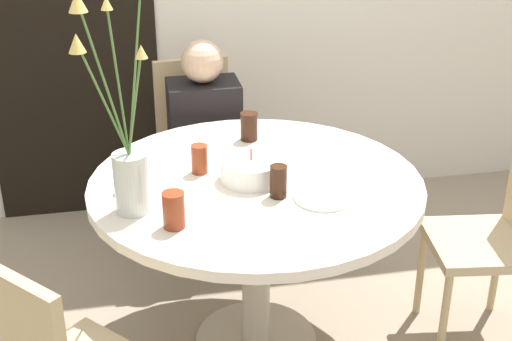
% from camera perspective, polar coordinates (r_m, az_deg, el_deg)
% --- Properties ---
extents(doorway_panel, '(0.90, 0.01, 2.05)m').
position_cam_1_polar(doorway_panel, '(3.83, -14.87, 10.53)').
color(doorway_panel, black).
rests_on(doorway_panel, ground_plane).
extents(dining_table, '(1.27, 1.27, 0.77)m').
position_cam_1_polar(dining_table, '(2.75, 0.00, -3.21)').
color(dining_table, silver).
rests_on(dining_table, ground_plane).
extents(chair_right_flank, '(0.44, 0.44, 0.94)m').
position_cam_1_polar(chair_right_flank, '(3.65, -4.68, 2.44)').
color(chair_right_flank, tan).
rests_on(chair_right_flank, ground_plane).
extents(chair_near_front, '(0.45, 0.45, 0.94)m').
position_cam_1_polar(chair_near_front, '(3.02, 19.04, -4.20)').
color(chair_near_front, tan).
rests_on(chair_near_front, ground_plane).
extents(birthday_cake, '(0.23, 0.23, 0.13)m').
position_cam_1_polar(birthday_cake, '(2.67, -0.39, 0.05)').
color(birthday_cake, white).
rests_on(birthday_cake, dining_table).
extents(flower_vase, '(0.27, 0.29, 0.77)m').
position_cam_1_polar(flower_vase, '(2.42, -10.36, 1.40)').
color(flower_vase, silver).
rests_on(flower_vase, dining_table).
extents(side_plate, '(0.21, 0.21, 0.01)m').
position_cam_1_polar(side_plate, '(2.56, 5.38, -2.21)').
color(side_plate, silver).
rests_on(side_plate, dining_table).
extents(drink_glass_0, '(0.06, 0.06, 0.12)m').
position_cam_1_polar(drink_glass_0, '(2.55, 1.80, -0.88)').
color(drink_glass_0, '#33190C').
rests_on(drink_glass_0, dining_table).
extents(drink_glass_1, '(0.06, 0.06, 0.11)m').
position_cam_1_polar(drink_glass_1, '(2.64, -10.01, -0.41)').
color(drink_glass_1, maroon).
rests_on(drink_glass_1, dining_table).
extents(drink_glass_2, '(0.06, 0.06, 0.11)m').
position_cam_1_polar(drink_glass_2, '(2.74, -4.55, 0.92)').
color(drink_glass_2, maroon).
rests_on(drink_glass_2, dining_table).
extents(drink_glass_3, '(0.08, 0.08, 0.13)m').
position_cam_1_polar(drink_glass_3, '(2.37, -6.60, -3.16)').
color(drink_glass_3, maroon).
rests_on(drink_glass_3, dining_table).
extents(drink_glass_4, '(0.07, 0.07, 0.12)m').
position_cam_1_polar(drink_glass_4, '(3.03, -0.56, 3.55)').
color(drink_glass_4, '#33190C').
rests_on(drink_glass_4, dining_table).
extents(person_guest, '(0.34, 0.24, 1.10)m').
position_cam_1_polar(person_guest, '(3.52, -4.07, 1.18)').
color(person_guest, '#383333').
rests_on(person_guest, ground_plane).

